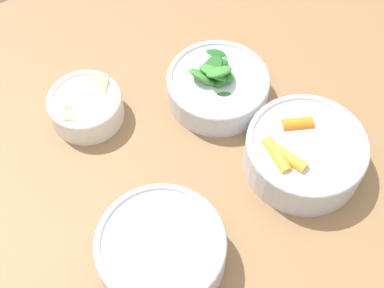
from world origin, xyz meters
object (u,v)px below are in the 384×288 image
at_px(bowl_greens, 218,85).
at_px(bowl_beans_hotdog, 161,251).
at_px(bowl_carrots, 304,152).
at_px(bowl_cookies, 86,106).

height_order(bowl_greens, bowl_beans_hotdog, bowl_greens).
xyz_separation_m(bowl_greens, bowl_beans_hotdog, (0.22, 0.20, 0.00)).
relative_size(bowl_carrots, bowl_greens, 1.08).
relative_size(bowl_carrots, bowl_beans_hotdog, 1.04).
relative_size(bowl_carrots, bowl_cookies, 1.52).
distance_m(bowl_greens, bowl_beans_hotdog, 0.30).
height_order(bowl_carrots, bowl_beans_hotdog, bowl_carrots).
distance_m(bowl_carrots, bowl_greens, 0.18).
relative_size(bowl_greens, bowl_cookies, 1.41).
bearing_deg(bowl_cookies, bowl_beans_hotdog, 85.55).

